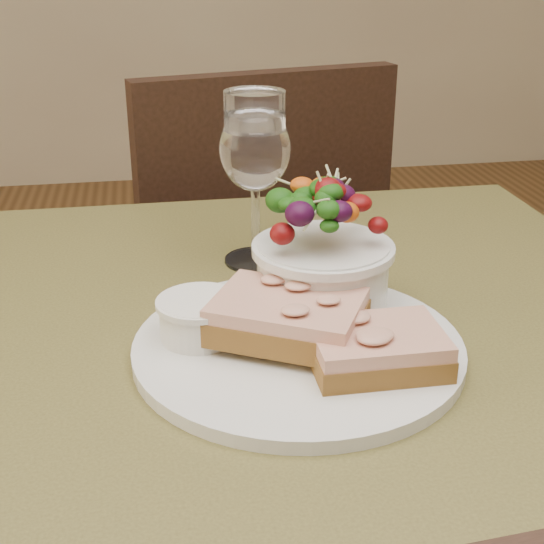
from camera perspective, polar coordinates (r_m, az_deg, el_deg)
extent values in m
cube|color=#49421F|center=(0.70, 0.34, -6.35)|extent=(0.80, 0.80, 0.04)
cylinder|color=black|center=(1.21, -19.41, -14.72)|extent=(0.05, 0.05, 0.71)
cylinder|color=black|center=(1.27, 13.17, -11.87)|extent=(0.05, 0.05, 0.71)
cube|color=black|center=(1.46, -3.09, -1.68)|extent=(0.50, 0.50, 0.04)
cube|color=black|center=(1.21, -0.27, 4.32)|extent=(0.42, 0.13, 0.45)
cube|color=black|center=(1.57, -2.91, -9.08)|extent=(0.43, 0.43, 0.45)
cylinder|color=white|center=(0.66, 1.97, -5.67)|extent=(0.29, 0.29, 0.01)
cube|color=#543716|center=(0.63, 7.86, -6.16)|extent=(0.11, 0.08, 0.02)
cube|color=#F2E6B7|center=(0.62, 7.94, -4.93)|extent=(0.11, 0.08, 0.01)
cube|color=#543716|center=(0.65, 1.17, -3.85)|extent=(0.15, 0.14, 0.02)
cube|color=#F2E6B7|center=(0.64, 1.18, -2.52)|extent=(0.15, 0.14, 0.01)
cylinder|color=white|center=(0.66, -5.46, -3.47)|extent=(0.07, 0.07, 0.04)
cylinder|color=brown|center=(0.65, -5.51, -2.30)|extent=(0.06, 0.06, 0.01)
cylinder|color=white|center=(0.71, 3.82, -0.11)|extent=(0.12, 0.12, 0.06)
ellipsoid|color=#0B370A|center=(0.69, 3.94, 4.13)|extent=(0.11, 0.11, 0.06)
ellipsoid|color=#0B370A|center=(0.72, -4.92, -1.89)|extent=(0.04, 0.04, 0.01)
sphere|color=maroon|center=(0.71, -6.06, -1.96)|extent=(0.02, 0.02, 0.02)
cylinder|color=white|center=(0.85, -1.21, 0.92)|extent=(0.07, 0.07, 0.00)
cylinder|color=white|center=(0.83, -1.24, 3.92)|extent=(0.01, 0.01, 0.09)
ellipsoid|color=white|center=(0.80, -1.29, 9.28)|extent=(0.08, 0.08, 0.09)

